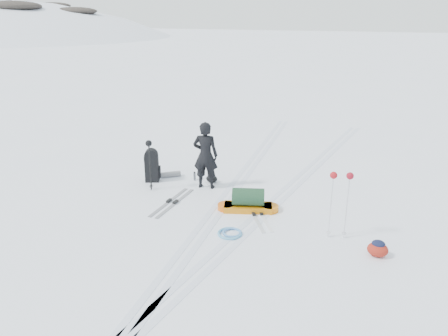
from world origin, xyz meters
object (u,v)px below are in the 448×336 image
Objects in this scene: expedition_rucksack at (154,166)px; ski_poles_black at (149,149)px; pulk_sled at (248,202)px; skier at (205,155)px.

expedition_rucksack is 0.97m from ski_poles_black.
pulk_sled is 3.21m from expedition_rucksack.
pulk_sled is 1.10× the size of ski_poles_black.
skier is at bearing -20.25° from expedition_rucksack.
skier is at bearing 42.14° from ski_poles_black.
ski_poles_black is (0.25, -0.62, 0.69)m from expedition_rucksack.
expedition_rucksack is (-3.07, 0.91, 0.22)m from pulk_sled.
pulk_sled is at bearing 8.15° from ski_poles_black.
ski_poles_black is at bearing 17.94° from skier.
expedition_rucksack is at bearing -7.65° from skier.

